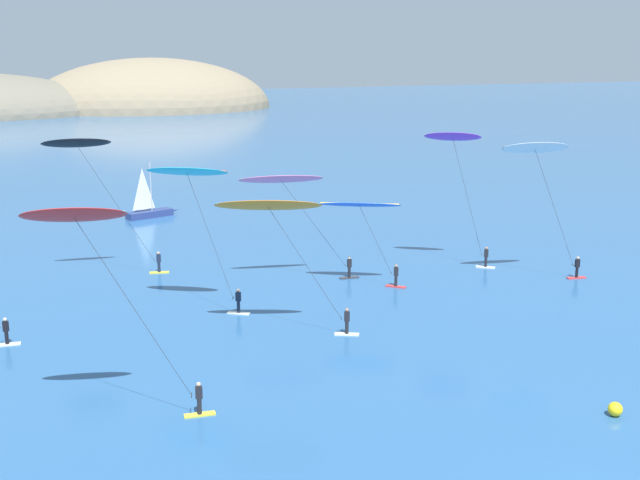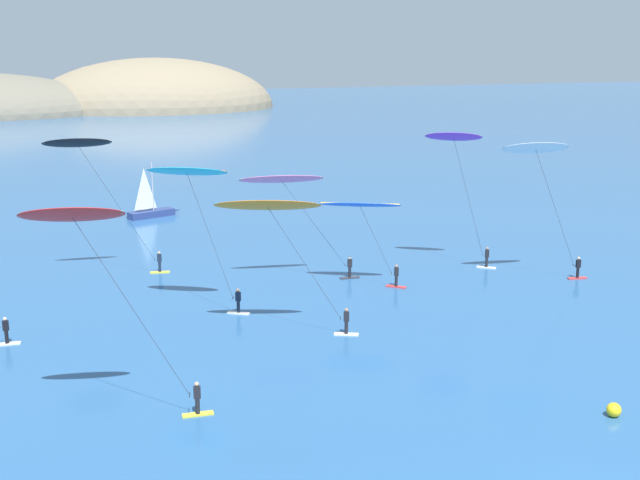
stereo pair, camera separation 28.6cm
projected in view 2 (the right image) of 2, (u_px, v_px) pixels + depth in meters
headland_island at (17, 113)px, 211.47m from camera, size 137.65×60.38×28.03m
sailboat_near at (154, 211)px, 82.84m from camera, size 5.91×2.81×5.70m
kitesurfer_purple at (457, 148)px, 62.13m from camera, size 5.45×4.01×10.84m
kitesurfer_red at (83, 231)px, 35.61m from camera, size 8.24×2.69×10.49m
kitesurfer_blue at (363, 211)px, 57.66m from camera, size 6.05×3.79×6.42m
kitesurfer_white at (539, 157)px, 58.04m from camera, size 7.42×2.42×10.59m
kitesurfer_pink at (287, 186)px, 58.48m from camera, size 9.00×2.40×8.20m
kitesurfer_orange at (273, 213)px, 47.26m from camera, size 8.38×4.01×8.58m
kitesurfer_cyan at (190, 181)px, 51.35m from camera, size 6.21×4.24×9.84m
kitesurfer_black at (85, 155)px, 59.10m from camera, size 8.80×1.90×10.75m
marker_buoy at (614, 410)px, 38.14m from camera, size 0.70×0.70×0.70m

